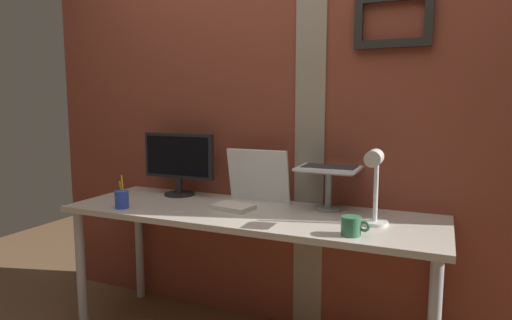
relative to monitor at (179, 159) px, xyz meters
name	(u,v)px	position (x,y,z in m)	size (l,w,h in m)	color
brick_wall_back	(283,92)	(0.59, 0.18, 0.39)	(3.15, 0.16, 2.68)	brown
desk	(248,225)	(0.54, -0.19, -0.29)	(1.92, 0.62, 0.73)	beige
monitor	(179,159)	(0.00, 0.00, 0.00)	(0.45, 0.18, 0.37)	black
laptop_stand	(328,183)	(0.90, 0.00, -0.07)	(0.28, 0.22, 0.21)	gray
laptop	(332,159)	(0.90, 0.06, 0.04)	(0.31, 0.29, 0.20)	white
whiteboard_panel	(258,176)	(0.50, 0.03, -0.07)	(0.36, 0.02, 0.30)	white
desk_lamp	(375,179)	(1.17, -0.24, 0.00)	(0.12, 0.20, 0.35)	white
pen_cup	(122,199)	(-0.09, -0.40, -0.17)	(0.07, 0.07, 0.17)	blue
coffee_mug	(352,226)	(1.10, -0.40, -0.18)	(0.12, 0.08, 0.08)	#33724C
paper_clutter_stack	(233,207)	(0.45, -0.19, -0.20)	(0.20, 0.14, 0.02)	silver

